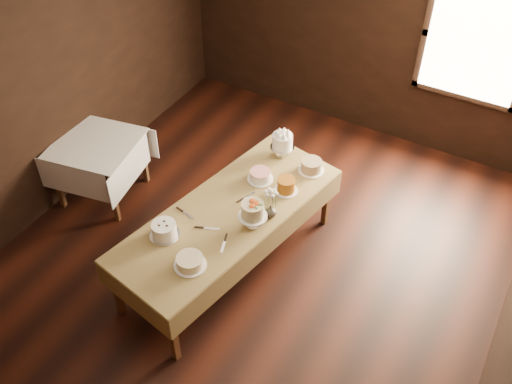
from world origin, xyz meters
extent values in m
cube|color=black|center=(0.00, 0.00, 0.00)|extent=(5.00, 6.00, 0.01)
cube|color=beige|center=(0.00, 0.00, 2.80)|extent=(5.00, 6.00, 0.01)
cube|color=black|center=(0.00, 3.00, 1.40)|extent=(5.00, 0.02, 2.80)
cube|color=black|center=(-2.50, 0.00, 1.40)|extent=(0.02, 6.00, 2.80)
cube|color=#FFEABF|center=(1.30, 2.94, 1.60)|extent=(1.10, 0.05, 1.30)
cube|color=#4A2915|center=(-0.81, -1.10, 0.35)|extent=(0.07, 0.07, 0.71)
cube|color=#4A2915|center=(-0.35, 1.19, 0.35)|extent=(0.07, 0.07, 0.71)
cube|color=#4A2915|center=(-0.02, -1.25, 0.35)|extent=(0.07, 0.07, 0.71)
cube|color=#4A2915|center=(0.43, 1.03, 0.35)|extent=(0.07, 0.07, 0.71)
cube|color=#4A2915|center=(-0.19, -0.03, 0.75)|extent=(1.38, 2.59, 0.04)
cube|color=tan|center=(-0.19, -0.03, 0.77)|extent=(1.45, 2.66, 0.01)
cube|color=#4A2915|center=(-2.38, -0.24, 0.36)|extent=(0.06, 0.06, 0.72)
cube|color=#4A2915|center=(-2.51, 0.48, 0.36)|extent=(0.06, 0.06, 0.72)
cube|color=#4A2915|center=(-1.67, -0.11, 0.36)|extent=(0.06, 0.06, 0.72)
cube|color=#4A2915|center=(-1.80, 0.61, 0.36)|extent=(0.06, 0.06, 0.72)
cube|color=#4A2915|center=(-2.09, 0.18, 0.74)|extent=(0.96, 0.96, 0.04)
cube|color=white|center=(-2.09, 0.18, 0.76)|extent=(1.06, 1.06, 0.01)
cylinder|color=silver|center=(-0.14, 1.03, 0.84)|extent=(0.27, 0.27, 0.13)
cylinder|color=white|center=(-0.14, 1.03, 0.98)|extent=(0.30, 0.30, 0.16)
cylinder|color=white|center=(0.25, 0.95, 0.78)|extent=(0.28, 0.28, 0.01)
cylinder|color=tan|center=(0.25, 0.95, 0.85)|extent=(0.31, 0.31, 0.12)
cylinder|color=white|center=(-0.15, 0.55, 0.78)|extent=(0.28, 0.28, 0.01)
cylinder|color=white|center=(-0.15, 0.55, 0.84)|extent=(0.27, 0.27, 0.09)
cylinder|color=white|center=(0.17, 0.53, 0.78)|extent=(0.25, 0.25, 0.01)
cylinder|color=#AC6018|center=(0.17, 0.53, 0.86)|extent=(0.23, 0.23, 0.14)
cylinder|color=white|center=(0.11, -0.06, 0.85)|extent=(0.29, 0.29, 0.14)
cylinder|color=beige|center=(0.11, -0.06, 0.99)|extent=(0.23, 0.23, 0.15)
cylinder|color=silver|center=(-0.54, -0.59, 0.78)|extent=(0.30, 0.30, 0.01)
cylinder|color=white|center=(-0.54, -0.59, 0.86)|extent=(0.27, 0.27, 0.14)
cylinder|color=white|center=(-0.12, -0.78, 0.78)|extent=(0.30, 0.30, 0.01)
cylinder|color=#F2E4BB|center=(-0.12, -0.78, 0.84)|extent=(0.33, 0.33, 0.09)
cube|color=silver|center=(-0.21, -0.30, 0.78)|extent=(0.23, 0.11, 0.01)
cube|color=silver|center=(0.01, -0.45, 0.78)|extent=(0.10, 0.23, 0.01)
cube|color=silver|center=(-0.13, 0.28, 0.78)|extent=(0.10, 0.24, 0.01)
cube|color=silver|center=(-0.50, -0.27, 0.78)|extent=(0.24, 0.08, 0.01)
imported|color=#2D2823|center=(0.20, 0.13, 0.84)|extent=(0.17, 0.17, 0.13)
camera|label=1|loc=(2.09, -3.47, 4.85)|focal=41.05mm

